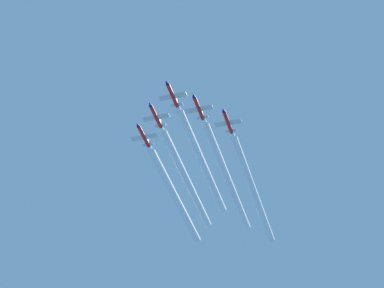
# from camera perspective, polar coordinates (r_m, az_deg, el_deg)

# --- Properties ---
(jet_lead) EXTENTS (9.19, 13.38, 3.22)m
(jet_lead) POSITION_cam_1_polar(r_m,az_deg,el_deg) (245.60, -1.49, 3.72)
(jet_lead) COLOR red
(jet_left_wingman) EXTENTS (9.19, 13.38, 3.22)m
(jet_left_wingman) POSITION_cam_1_polar(r_m,az_deg,el_deg) (249.38, 0.47, 2.76)
(jet_left_wingman) COLOR red
(jet_right_wingman) EXTENTS (9.19, 13.38, 3.22)m
(jet_right_wingman) POSITION_cam_1_polar(r_m,az_deg,el_deg) (253.08, -2.74, 2.13)
(jet_right_wingman) COLOR red
(jet_outer_left) EXTENTS (9.19, 13.38, 3.22)m
(jet_outer_left) POSITION_cam_1_polar(r_m,az_deg,el_deg) (253.10, 2.66, 1.71)
(jet_outer_left) COLOR red
(jet_outer_right) EXTENTS (9.19, 13.38, 3.22)m
(jet_outer_right) POSITION_cam_1_polar(r_m,az_deg,el_deg) (259.62, -3.65, 0.65)
(jet_outer_right) COLOR red
(smoke_trail_lead) EXTENTS (2.65, 64.39, 2.65)m
(smoke_trail_lead) POSITION_cam_1_polar(r_m,az_deg,el_deg) (274.30, 0.77, -1.40)
(smoke_trail_lead) COLOR white
(smoke_trail_left_wingman) EXTENTS (2.65, 70.75, 2.65)m
(smoke_trail_left_wingman) POSITION_cam_1_polar(r_m,az_deg,el_deg) (281.27, 2.64, -2.55)
(smoke_trail_left_wingman) COLOR white
(smoke_trail_right_wingman) EXTENTS (2.65, 64.50, 2.65)m
(smoke_trail_right_wingman) POSITION_cam_1_polar(r_m,az_deg,el_deg) (282.17, -0.41, -2.69)
(smoke_trail_right_wingman) COLOR white
(smoke_trail_outer_left) EXTENTS (2.65, 72.79, 2.65)m
(smoke_trail_outer_left) POSITION_cam_1_polar(r_m,az_deg,el_deg) (286.56, 4.59, -3.51)
(smoke_trail_outer_left) COLOR white
(smoke_trail_outer_right) EXTENTS (2.65, 65.39, 2.65)m
(smoke_trail_outer_right) POSITION_cam_1_polar(r_m,az_deg,el_deg) (289.40, -1.26, -3.96)
(smoke_trail_outer_right) COLOR white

